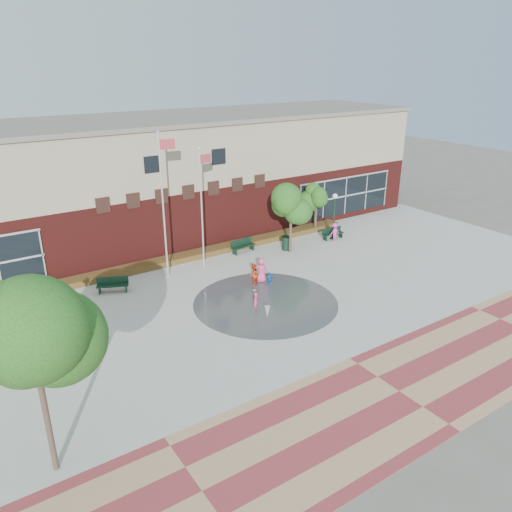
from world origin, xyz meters
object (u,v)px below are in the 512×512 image
flagpole_left (163,199)px  bench_left (113,288)px  trash_can (286,243)px  tree_big_left (31,335)px  flagpole_right (202,203)px  child_splash (255,301)px

flagpole_left → bench_left: (-3.81, -0.33, -4.87)m
bench_left → trash_can: bearing=24.0°
bench_left → trash_can: size_ratio=1.79×
trash_can → tree_big_left: size_ratio=0.15×
flagpole_left → bench_left: size_ratio=4.82×
flagpole_right → trash_can: size_ratio=7.47×
flagpole_right → trash_can: (6.55, -0.53, -3.96)m
flagpole_left → flagpole_right: (2.69, 0.09, -0.67)m
flagpole_left → tree_big_left: bearing=-123.5°
trash_can → child_splash: size_ratio=1.03×
tree_big_left → child_splash: bearing=25.8°
trash_can → tree_big_left: tree_big_left is taller
flagpole_left → tree_big_left: size_ratio=1.25×
flagpole_left → bench_left: 6.20m
bench_left → child_splash: child_splash is taller
bench_left → trash_can: trash_can is taller
bench_left → tree_big_left: bearing=-92.2°
bench_left → trash_can: 13.05m
bench_left → tree_big_left: 14.98m
flagpole_left → tree_big_left: 16.45m
flagpole_right → bench_left: 7.76m
flagpole_left → trash_can: (9.24, -0.44, -4.63)m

